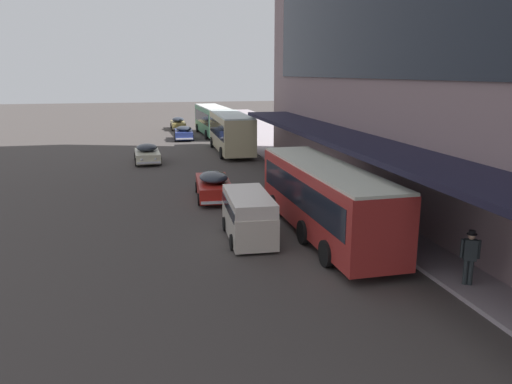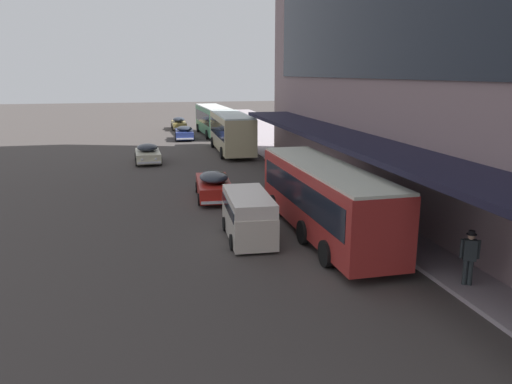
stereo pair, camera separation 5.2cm
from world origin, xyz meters
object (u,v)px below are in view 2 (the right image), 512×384
Objects in this scene: vw_van at (248,213)px; transit_bus_kerbside_rear at (324,196)px; transit_bus_kerbside_far at (213,119)px; sedan_trailing_near at (148,153)px; transit_bus_kerbside_front at (231,131)px; sedan_far_back at (214,185)px; sedan_lead_near at (184,133)px; sedan_second_near at (179,123)px; pedestrian_at_kerb at (469,255)px.

transit_bus_kerbside_rear is at bearing -7.63° from vw_van.
transit_bus_kerbside_rear is 36.63m from transit_bus_kerbside_far.
transit_bus_kerbside_rear is 2.46× the size of sedan_trailing_near.
transit_bus_kerbside_front reaches higher than sedan_trailing_near.
transit_bus_kerbside_front is at bearing 76.76° from sedan_far_back.
vw_van reaches higher than sedan_lead_near.
sedan_second_near is 0.97× the size of sedan_far_back.
sedan_lead_near is 0.95× the size of vw_van.
sedan_lead_near is 13.81m from sedan_trailing_near.
transit_bus_kerbside_far is 18.02m from sedan_trailing_near.
sedan_far_back is (-3.93, -28.98, -1.11)m from transit_bus_kerbside_far.
pedestrian_at_kerb is at bearing -81.32° from sedan_lead_near.
sedan_trailing_near is (-3.53, 12.62, -0.04)m from sedan_far_back.
vw_van is (0.49, -7.22, 0.33)m from sedan_far_back.
transit_bus_kerbside_rear reaches higher than pedestrian_at_kerb.
sedan_trailing_near is at bearing 109.73° from transit_bus_kerbside_rear.
vw_van is at bearing -98.05° from transit_bus_kerbside_front.
sedan_lead_near is at bearing 109.22° from transit_bus_kerbside_front.
transit_bus_kerbside_far reaches higher than pedestrian_at_kerb.
transit_bus_kerbside_front reaches higher than sedan_second_near.
vw_van is at bearing -86.11° from sedan_far_back.
transit_bus_kerbside_far reaches higher than sedan_second_near.
vw_van is (-3.44, -36.19, -0.78)m from transit_bus_kerbside_far.
sedan_lead_near is (0.40, 25.86, -0.04)m from sedan_far_back.
transit_bus_kerbside_rear is at bearing -90.30° from transit_bus_kerbside_far.
transit_bus_kerbside_front is 2.01× the size of sedan_far_back.
sedan_second_near reaches higher than sedan_trailing_near.
transit_bus_kerbside_rear is 43.86m from sedan_second_near.
transit_bus_kerbside_rear is at bearing -90.13° from transit_bus_kerbside_front.
transit_bus_kerbside_rear is (-0.05, -23.77, -0.17)m from transit_bus_kerbside_front.
transit_bus_kerbside_far is 2.08× the size of sedan_far_back.
sedan_far_back is (-0.51, -36.08, 0.01)m from sedan_second_near.
sedan_second_near is 10.22m from sedan_lead_near.
sedan_far_back is at bearing -90.88° from sedan_lead_near.
pedestrian_at_kerb reaches higher than sedan_lead_near.
transit_bus_kerbside_front is 2.23× the size of vw_van.
pedestrian_at_kerb is (2.67, -30.02, -0.78)m from transit_bus_kerbside_front.
transit_bus_kerbside_far is (0.14, 12.86, -0.09)m from transit_bus_kerbside_front.
sedan_far_back is 25.86m from sedan_lead_near.
pedestrian_at_kerb is (6.07, -39.76, 0.45)m from sedan_lead_near.
transit_bus_kerbside_far is 2.14× the size of sedan_second_near.
transit_bus_kerbside_far is 5.72× the size of pedestrian_at_kerb.
vw_van is 2.48× the size of pedestrian_at_kerb.
vw_van is 8.97m from pedestrian_at_kerb.
transit_bus_kerbside_rear is 21.56m from sedan_trailing_near.
sedan_second_near is (-3.23, 43.73, -1.03)m from transit_bus_kerbside_rear.
transit_bus_kerbside_front is 23.58m from vw_van.
sedan_second_near is at bearing 80.23° from sedan_trailing_near.
pedestrian_at_kerb is (6.46, -13.90, 0.41)m from sedan_far_back.
vw_van is (-3.25, 0.43, -0.70)m from transit_bus_kerbside_rear.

